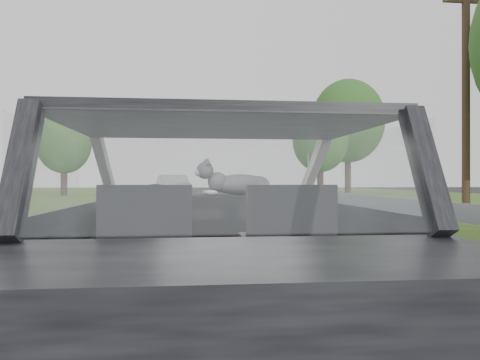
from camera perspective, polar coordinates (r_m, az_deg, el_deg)
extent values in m
plane|color=#262626|center=(3.16, -2.99, -20.66)|extent=(140.00, 140.00, 0.00)
cube|color=black|center=(2.99, -2.99, -7.53)|extent=(1.80, 4.00, 1.45)
cube|color=black|center=(3.60, -3.54, -4.25)|extent=(1.58, 0.45, 0.30)
cube|color=black|center=(2.69, -11.22, -5.04)|extent=(0.50, 0.72, 0.42)
cube|color=black|center=(2.74, 5.78, -4.95)|extent=(0.50, 0.72, 0.42)
torus|color=black|center=(3.30, -10.27, -3.41)|extent=(0.36, 0.36, 0.04)
ellipsoid|color=gray|center=(3.62, 0.04, -0.40)|extent=(0.65, 0.33, 0.28)
cube|color=#9A9FA5|center=(13.71, 12.84, -2.27)|extent=(0.05, 90.00, 0.32)
imported|color=#AFB0B3|center=(26.98, -8.13, -0.88)|extent=(2.45, 4.60, 1.44)
cube|color=#125E20|center=(23.07, 8.39, 0.23)|extent=(0.28, 0.98, 2.44)
cylinder|color=#492F22|center=(16.42, 25.83, 9.13)|extent=(0.26, 0.26, 7.46)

